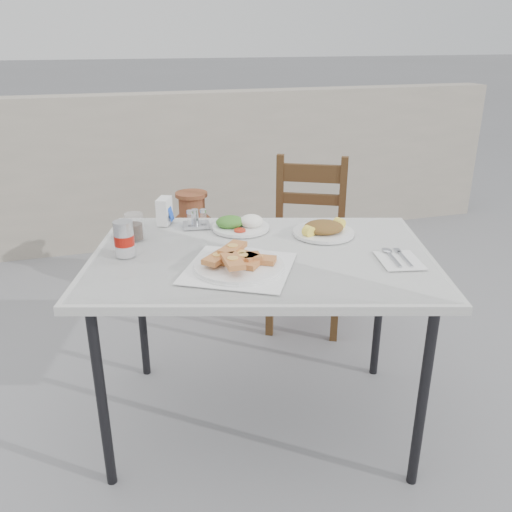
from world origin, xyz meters
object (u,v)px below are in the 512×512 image
object	(u,v)px
pide_plate	(239,260)
terracotta_urn	(194,247)
soda_can	(124,239)
napkin_holder	(164,211)
cola_glass	(134,228)
cafe_table	(262,266)
chair	(307,241)
condiment_caddy	(196,221)
salad_chopped_plate	(324,229)
salad_rice_plate	(240,224)

from	to	relation	value
pide_plate	terracotta_urn	distance (m)	1.61
soda_can	napkin_holder	distance (m)	0.40
soda_can	cola_glass	xyz separation A→B (m)	(0.05, 0.18, -0.02)
cafe_table	terracotta_urn	xyz separation A→B (m)	(-0.03, 1.39, -0.44)
cafe_table	napkin_holder	bearing A→B (deg)	123.71
chair	pide_plate	bearing A→B (deg)	-98.25
cafe_table	condiment_caddy	size ratio (longest dim) A/B	12.13
chair	terracotta_urn	bearing A→B (deg)	161.89
cafe_table	chair	size ratio (longest dim) A/B	1.59
salad_chopped_plate	condiment_caddy	xyz separation A→B (m)	(-0.51, 0.26, 0.01)
cafe_table	pide_plate	world-z (taller)	pide_plate
salad_chopped_plate	cafe_table	bearing A→B (deg)	-158.35
salad_rice_plate	condiment_caddy	bearing A→B (deg)	154.93
napkin_holder	cafe_table	bearing A→B (deg)	-31.92
pide_plate	soda_can	distance (m)	0.47
cafe_table	cola_glass	world-z (taller)	cola_glass
pide_plate	salad_chopped_plate	size ratio (longest dim) A/B	1.94
cola_glass	condiment_caddy	world-z (taller)	cola_glass
salad_rice_plate	condiment_caddy	xyz separation A→B (m)	(-0.18, 0.08, 0.01)
cafe_table	salad_rice_plate	world-z (taller)	salad_rice_plate
cafe_table	pide_plate	bearing A→B (deg)	-135.54
condiment_caddy	cafe_table	bearing A→B (deg)	-64.03
cafe_table	cola_glass	size ratio (longest dim) A/B	13.95
salad_rice_plate	salad_chopped_plate	bearing A→B (deg)	-27.64
salad_rice_plate	chair	world-z (taller)	chair
salad_rice_plate	napkin_holder	bearing A→B (deg)	150.80
soda_can	pide_plate	bearing A→B (deg)	-32.95
salad_rice_plate	cola_glass	world-z (taller)	cola_glass
terracotta_urn	salad_rice_plate	bearing A→B (deg)	-88.92
soda_can	cola_glass	distance (m)	0.19
soda_can	chair	size ratio (longest dim) A/B	0.14
napkin_holder	chair	size ratio (longest dim) A/B	0.12
cafe_table	terracotta_urn	bearing A→B (deg)	91.10
soda_can	napkin_holder	size ratio (longest dim) A/B	1.17
cola_glass	chair	world-z (taller)	chair
cafe_table	condiment_caddy	world-z (taller)	condiment_caddy
pide_plate	cola_glass	distance (m)	0.55
salad_chopped_plate	condiment_caddy	world-z (taller)	condiment_caddy
napkin_holder	soda_can	bearing A→B (deg)	-96.29
cola_glass	terracotta_urn	bearing A→B (deg)	68.15
salad_rice_plate	napkin_holder	xyz separation A→B (m)	(-0.31, 0.17, 0.04)
cafe_table	soda_can	world-z (taller)	soda_can
salad_chopped_plate	condiment_caddy	bearing A→B (deg)	153.26
salad_chopped_plate	cola_glass	size ratio (longest dim) A/B	2.38
pide_plate	cola_glass	size ratio (longest dim) A/B	4.63
salad_chopped_plate	chair	xyz separation A→B (m)	(0.22, 0.70, -0.33)
condiment_caddy	terracotta_urn	xyz separation A→B (m)	(0.16, 1.01, -0.52)
pide_plate	napkin_holder	size ratio (longest dim) A/B	4.32
pide_plate	soda_can	bearing A→B (deg)	147.05
condiment_caddy	terracotta_urn	bearing A→B (deg)	81.02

